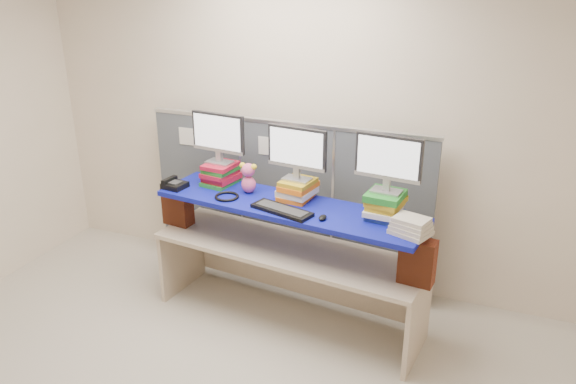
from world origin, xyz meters
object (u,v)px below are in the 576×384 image
at_px(keyboard, 282,210).
at_px(blue_board, 288,206).
at_px(desk_phone, 174,184).
at_px(monitor_left, 218,135).
at_px(desk, 288,262).
at_px(monitor_center, 297,150).
at_px(monitor_right, 388,160).

bearing_deg(keyboard, blue_board, 109.73).
bearing_deg(desk_phone, monitor_left, 42.52).
height_order(desk, monitor_left, monitor_left).
height_order(keyboard, desk_phone, desk_phone).
bearing_deg(desk, blue_board, 6.27).
height_order(blue_board, monitor_center, monitor_center).
relative_size(monitor_center, desk_phone, 2.42).
distance_m(monitor_left, desk_phone, 0.55).
bearing_deg(desk, monitor_left, 170.49).
bearing_deg(keyboard, desk_phone, -171.64).
bearing_deg(blue_board, monitor_left, 170.49).
bearing_deg(keyboard, monitor_left, 169.09).
bearing_deg(keyboard, monitor_center, 101.97).
height_order(desk, keyboard, keyboard).
bearing_deg(monitor_right, blue_board, -170.84).
bearing_deg(monitor_center, monitor_right, 0.00).
height_order(desk, monitor_right, monitor_right).
xyz_separation_m(blue_board, monitor_right, (0.74, 0.04, 0.45)).
height_order(monitor_left, monitor_center, monitor_left).
bearing_deg(monitor_center, blue_board, -97.07).
height_order(blue_board, keyboard, keyboard).
xyz_separation_m(blue_board, monitor_center, (0.03, 0.12, 0.42)).
bearing_deg(blue_board, monitor_center, 82.93).
height_order(monitor_center, monitor_right, monitor_right).
bearing_deg(monitor_left, desk, -9.51).
bearing_deg(desk, desk_phone, -172.21).
height_order(monitor_left, monitor_right, monitor_right).
xyz_separation_m(monitor_center, desk_phone, (-1.03, -0.14, -0.37)).
xyz_separation_m(desk, desk_phone, (-1.00, -0.03, 0.54)).
bearing_deg(monitor_right, desk, -170.84).
relative_size(monitor_center, keyboard, 0.95).
height_order(blue_board, monitor_right, monitor_right).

